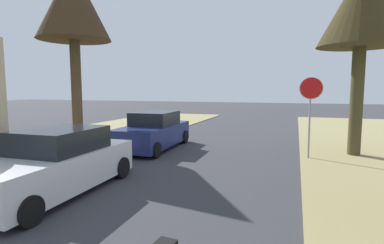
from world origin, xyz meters
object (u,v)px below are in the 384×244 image
stop_sign_far (311,100)px  street_tree_right_mid_b (362,9)px  street_tree_left_mid_b (73,5)px  parked_sedan_navy (153,132)px  parked_sedan_white (56,164)px

stop_sign_far → street_tree_right_mid_b: street_tree_right_mid_b is taller
street_tree_left_mid_b → parked_sedan_navy: 6.33m
street_tree_right_mid_b → parked_sedan_navy: size_ratio=1.58×
stop_sign_far → street_tree_left_mid_b: bearing=-175.0°
street_tree_left_mid_b → parked_sedan_white: bearing=-55.2°
parked_sedan_white → parked_sedan_navy: same height
street_tree_left_mid_b → parked_sedan_white: size_ratio=1.73×
street_tree_right_mid_b → street_tree_left_mid_b: (-11.21, -1.98, 0.60)m
parked_sedan_navy → parked_sedan_white: bearing=-87.5°
stop_sign_far → parked_sedan_white: 8.56m
parked_sedan_white → parked_sedan_navy: 5.91m
street_tree_left_mid_b → stop_sign_far: bearing=5.0°
street_tree_left_mid_b → street_tree_right_mid_b: bearing=10.0°
stop_sign_far → parked_sedan_navy: size_ratio=0.66×
parked_sedan_navy → street_tree_right_mid_b: bearing=8.4°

